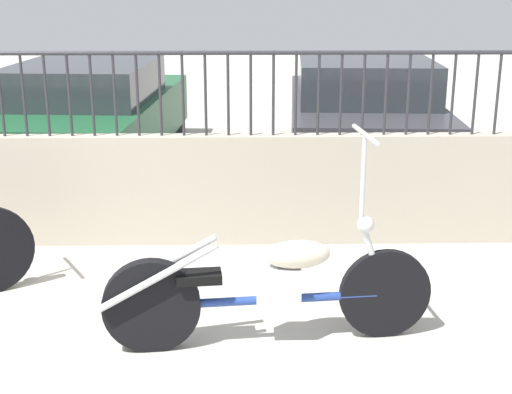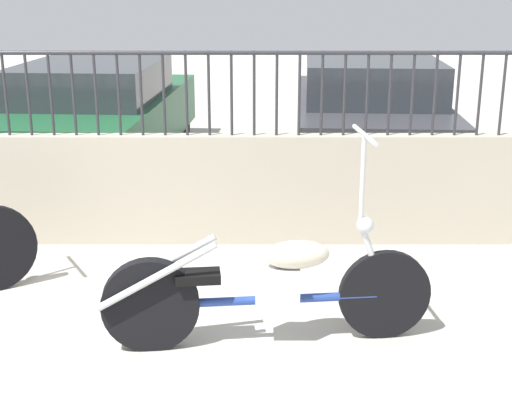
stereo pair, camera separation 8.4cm
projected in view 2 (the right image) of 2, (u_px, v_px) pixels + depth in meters
name	position (u px, v px, depth m)	size (l,w,h in m)	color
low_wall	(46.00, 189.00, 6.24)	(10.68, 0.18, 0.97)	#B2A893
fence_railing	(36.00, 78.00, 5.96)	(10.68, 0.04, 0.71)	#2D2D33
motorcycle_blue	(254.00, 287.00, 4.48)	(2.12, 0.52, 1.38)	black
car_green	(97.00, 114.00, 8.71)	(2.01, 4.38, 1.32)	black
car_dark_grey	(367.00, 110.00, 8.99)	(2.04, 4.18, 1.32)	black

